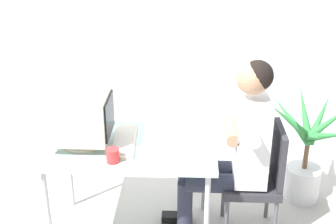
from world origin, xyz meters
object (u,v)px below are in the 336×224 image
object	(u,v)px
desk	(131,151)
person_seated	(235,144)
desk_mug	(113,155)
office_chair	(260,176)
potted_plant	(306,154)
keyboard	(125,141)
crt_monitor	(81,116)

from	to	relation	value
desk	person_seated	bearing A→B (deg)	3.19
person_seated	desk_mug	size ratio (longest dim) A/B	13.89
office_chair	potted_plant	distance (m)	0.63
person_seated	potted_plant	distance (m)	0.84
potted_plant	keyboard	bearing A→B (deg)	-160.95
desk	crt_monitor	distance (m)	0.43
keyboard	office_chair	bearing A→B (deg)	1.84
person_seated	desk	bearing A→B (deg)	-176.81
potted_plant	desk_mug	world-z (taller)	potted_plant
office_chair	potted_plant	xyz separation A→B (m)	(0.44, 0.45, -0.07)
crt_monitor	office_chair	xyz separation A→B (m)	(1.25, 0.06, -0.47)
desk	keyboard	distance (m)	0.09
crt_monitor	potted_plant	size ratio (longest dim) A/B	0.43
person_seated	office_chair	bearing A→B (deg)	0.00
crt_monitor	keyboard	size ratio (longest dim) A/B	0.83
desk	office_chair	distance (m)	0.95
office_chair	potted_plant	size ratio (longest dim) A/B	0.94
person_seated	potted_plant	bearing A→B (deg)	35.85
crt_monitor	desk_mug	bearing A→B (deg)	-42.93
crt_monitor	person_seated	distance (m)	1.09
crt_monitor	office_chair	bearing A→B (deg)	2.71
potted_plant	desk_mug	bearing A→B (deg)	-152.81
office_chair	potted_plant	world-z (taller)	potted_plant
office_chair	desk_mug	size ratio (longest dim) A/B	8.94
crt_monitor	office_chair	distance (m)	1.34
desk	potted_plant	world-z (taller)	potted_plant
desk	potted_plant	bearing A→B (deg)	19.95
keyboard	desk_mug	distance (m)	0.26
desk	potted_plant	xyz separation A→B (m)	(1.36, 0.49, -0.27)
keyboard	person_seated	world-z (taller)	person_seated
desk	desk_mug	xyz separation A→B (m)	(-0.08, -0.25, 0.11)
person_seated	potted_plant	world-z (taller)	person_seated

